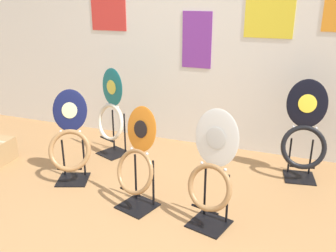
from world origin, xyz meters
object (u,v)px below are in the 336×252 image
Objects in this scene: toilet_seat_display_orange_sun at (137,164)px; toilet_seat_display_teal_sax at (111,116)px; toilet_seat_display_navy_moon at (70,142)px; toilet_seat_display_jazz_black at (304,134)px; toilet_seat_display_white_plain at (212,176)px.

toilet_seat_display_teal_sax is at bearing 129.57° from toilet_seat_display_orange_sun.
toilet_seat_display_navy_moon is at bearing -95.29° from toilet_seat_display_teal_sax.
toilet_seat_display_teal_sax is (-1.94, -0.16, -0.00)m from toilet_seat_display_jazz_black.
toilet_seat_display_jazz_black is 1.95m from toilet_seat_display_teal_sax.
toilet_seat_display_white_plain is 0.97× the size of toilet_seat_display_jazz_black.
toilet_seat_display_white_plain is at bearing -33.94° from toilet_seat_display_teal_sax.
toilet_seat_display_jazz_black reaches higher than toilet_seat_display_navy_moon.
toilet_seat_display_teal_sax is (0.06, 0.66, 0.05)m from toilet_seat_display_navy_moon.
toilet_seat_display_white_plain reaches higher than toilet_seat_display_orange_sun.
toilet_seat_display_white_plain is 1.62m from toilet_seat_display_teal_sax.
toilet_seat_display_orange_sun is at bearing 176.98° from toilet_seat_display_white_plain.
toilet_seat_display_teal_sax is at bearing 84.71° from toilet_seat_display_navy_moon.
toilet_seat_display_teal_sax reaches higher than toilet_seat_display_navy_moon.
toilet_seat_display_orange_sun is (-1.22, -1.03, -0.06)m from toilet_seat_display_jazz_black.
toilet_seat_display_white_plain is 0.62m from toilet_seat_display_orange_sun.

